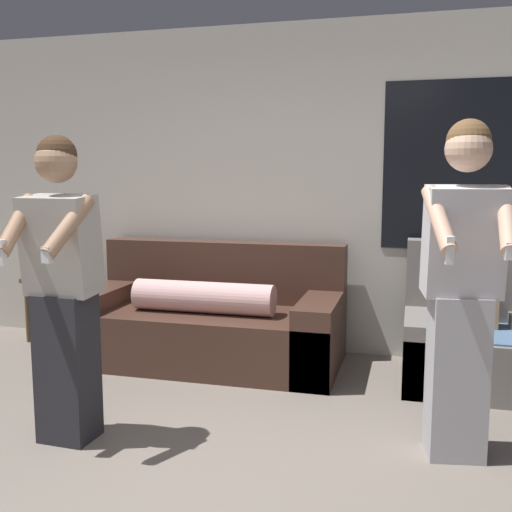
{
  "coord_description": "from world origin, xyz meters",
  "views": [
    {
      "loc": [
        0.97,
        -2.21,
        1.49
      ],
      "look_at": [
        0.17,
        0.81,
        1.06
      ],
      "focal_mm": 42.0,
      "sensor_mm": 36.0,
      "label": 1
    }
  ],
  "objects": [
    {
      "name": "person_left",
      "position": [
        -0.88,
        0.62,
        0.87
      ],
      "size": [
        0.45,
        0.48,
        1.69
      ],
      "color": "#28282D",
      "rests_on": "ground_plane"
    },
    {
      "name": "wall_back",
      "position": [
        0.02,
        2.71,
        1.35
      ],
      "size": [
        6.63,
        0.07,
        2.7
      ],
      "color": "beige",
      "rests_on": "ground_plane"
    },
    {
      "name": "armchair",
      "position": [
        1.38,
        2.18,
        0.32
      ],
      "size": [
        0.9,
        0.84,
        1.0
      ],
      "color": "slate",
      "rests_on": "ground_plane"
    },
    {
      "name": "couch",
      "position": [
        -0.57,
        2.2,
        0.32
      ],
      "size": [
        2.05,
        0.97,
        0.93
      ],
      "color": "#472D23",
      "rests_on": "ground_plane"
    },
    {
      "name": "side_table",
      "position": [
        -2.08,
        2.45,
        0.49
      ],
      "size": [
        0.57,
        0.41,
        0.72
      ],
      "color": "brown",
      "rests_on": "ground_plane"
    },
    {
      "name": "person_right",
      "position": [
        1.22,
        0.97,
        0.92
      ],
      "size": [
        0.45,
        0.52,
        1.76
      ],
      "color": "#B2B2B7",
      "rests_on": "ground_plane"
    }
  ]
}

